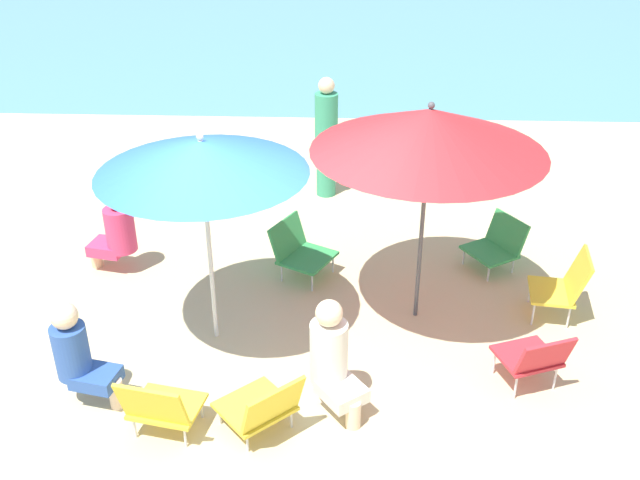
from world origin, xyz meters
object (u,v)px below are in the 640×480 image
beach_chair_a (497,243)px  beach_chair_c (534,357)px  person_d (78,353)px  beach_chair_d (299,249)px  umbrella_blue (202,157)px  person_c (326,137)px  beach_chair_e (263,406)px  person_a (116,232)px  beach_chair_b (160,406)px  person_b (332,357)px  beach_chair_f (564,284)px  umbrella_red (429,130)px

beach_chair_a → beach_chair_c: beach_chair_c is taller
person_d → beach_chair_d: bearing=63.8°
umbrella_blue → person_c: (0.91, 3.15, -1.01)m
beach_chair_a → beach_chair_d: bearing=-25.3°
beach_chair_d → beach_chair_e: bearing=-64.4°
person_a → beach_chair_b: bearing=124.3°
beach_chair_c → person_b: size_ratio=0.65×
beach_chair_c → person_d: 3.71m
beach_chair_a → person_c: bearing=-74.8°
beach_chair_a → beach_chair_f: (0.47, -0.92, 0.09)m
beach_chair_d → person_b: (0.41, -2.04, 0.19)m
person_d → beach_chair_c: bearing=16.6°
beach_chair_b → person_b: person_b is taller
umbrella_blue → umbrella_red: umbrella_red is taller
beach_chair_b → beach_chair_e: beach_chair_b is taller
beach_chair_f → beach_chair_c: bearing=72.5°
umbrella_blue → beach_chair_d: 2.00m
umbrella_blue → person_d: (-0.92, -0.93, -1.32)m
beach_chair_f → person_b: (-2.18, -1.37, 0.13)m
person_b → umbrella_blue: bearing=-166.0°
beach_chair_e → person_c: 4.44m
beach_chair_c → person_a: size_ratio=0.70×
beach_chair_d → beach_chair_e: 2.39m
umbrella_red → beach_chair_a: bearing=46.0°
beach_chair_a → person_a: (-4.05, -0.24, 0.18)m
umbrella_blue → person_b: bearing=-39.3°
beach_chair_c → person_a: 4.38m
person_a → person_d: person_d is taller
beach_chair_d → umbrella_red: bearing=-2.5°
umbrella_blue → person_a: (-1.23, 1.15, -1.34)m
beach_chair_f → person_d: 4.44m
beach_chair_f → person_a: person_a is taller
beach_chair_f → beach_chair_d: bearing=-6.8°
beach_chair_e → person_a: size_ratio=0.84×
beach_chair_a → beach_chair_b: beach_chair_b is taller
person_a → person_c: 2.95m
person_a → person_d: 2.10m
beach_chair_f → person_a: 4.57m
beach_chair_d → beach_chair_f: beach_chair_f is taller
beach_chair_a → person_d: (-3.74, -2.32, 0.20)m
beach_chair_c → umbrella_blue: bearing=56.6°
beach_chair_e → person_c: (0.33, 4.40, 0.52)m
umbrella_red → person_a: size_ratio=2.34×
umbrella_red → person_b: size_ratio=2.16×
person_b → beach_chair_f: bearing=85.5°
beach_chair_e → person_c: size_ratio=0.50×
beach_chair_d → person_a: 1.93m
beach_chair_b → beach_chair_a: bearing=-36.7°
umbrella_blue → person_a: bearing=137.0°
beach_chair_d → beach_chair_e: beach_chair_d is taller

